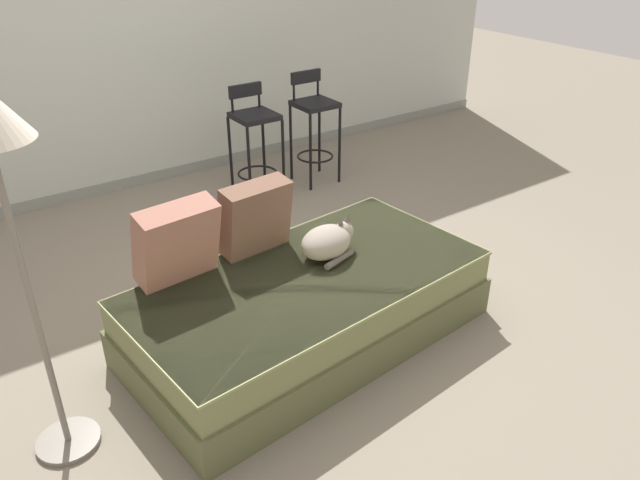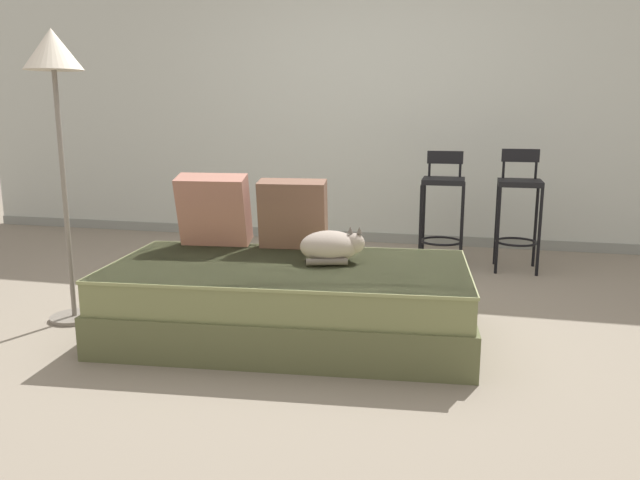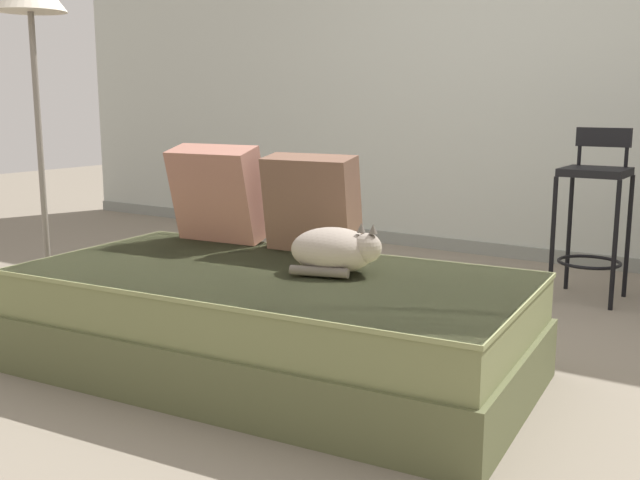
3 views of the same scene
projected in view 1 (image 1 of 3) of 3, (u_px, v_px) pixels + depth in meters
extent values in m
plane|color=slate|center=(271.00, 304.00, 3.78)|extent=(16.00, 16.00, 0.00)
cube|color=#B7BCB2|center=(113.00, 26.00, 4.77)|extent=(8.00, 0.10, 2.60)
cube|color=gray|center=(139.00, 180.00, 5.34)|extent=(8.00, 0.02, 0.09)
cube|color=brown|center=(308.00, 321.00, 3.44)|extent=(2.02, 1.17, 0.22)
cube|color=olive|center=(308.00, 290.00, 3.34)|extent=(1.97, 1.12, 0.18)
cube|color=#868C57|center=(308.00, 276.00, 3.30)|extent=(1.99, 1.14, 0.02)
cube|color=#936051|center=(177.00, 242.00, 3.15)|extent=(0.44, 0.28, 0.44)
cube|color=brown|center=(255.00, 217.00, 3.44)|extent=(0.41, 0.24, 0.41)
ellipsoid|color=gray|center=(326.00, 242.00, 3.44)|extent=(0.37, 0.32, 0.17)
sphere|color=gray|center=(344.00, 231.00, 3.51)|extent=(0.11, 0.11, 0.11)
cone|color=#544C44|center=(340.00, 221.00, 3.46)|extent=(0.03, 0.03, 0.04)
cone|color=#544C44|center=(348.00, 218.00, 3.49)|extent=(0.03, 0.03, 0.04)
cylinder|color=#544C44|center=(339.00, 259.00, 3.39)|extent=(0.22, 0.10, 0.04)
cylinder|color=black|center=(249.00, 168.00, 4.81)|extent=(0.02, 0.02, 0.66)
cylinder|color=black|center=(283.00, 160.00, 4.97)|extent=(0.02, 0.02, 0.66)
cylinder|color=black|center=(231.00, 157.00, 5.03)|extent=(0.02, 0.02, 0.66)
cylinder|color=black|center=(264.00, 149.00, 5.19)|extent=(0.02, 0.02, 0.66)
torus|color=black|center=(258.00, 173.00, 5.06)|extent=(0.33, 0.33, 0.02)
cube|color=black|center=(255.00, 116.00, 4.83)|extent=(0.32, 0.32, 0.04)
cylinder|color=black|center=(232.00, 105.00, 4.83)|extent=(0.02, 0.02, 0.19)
cylinder|color=black|center=(259.00, 100.00, 4.95)|extent=(0.02, 0.02, 0.19)
cube|color=black|center=(245.00, 90.00, 4.84)|extent=(0.28, 0.03, 0.10)
cylinder|color=black|center=(310.00, 153.00, 5.11)|extent=(0.02, 0.02, 0.66)
cylinder|color=black|center=(340.00, 146.00, 5.26)|extent=(0.02, 0.02, 0.66)
cylinder|color=black|center=(291.00, 143.00, 5.32)|extent=(0.02, 0.02, 0.66)
cylinder|color=black|center=(319.00, 136.00, 5.47)|extent=(0.02, 0.02, 0.66)
torus|color=black|center=(315.00, 156.00, 5.34)|extent=(0.31, 0.31, 0.02)
cube|color=black|center=(315.00, 104.00, 5.12)|extent=(0.32, 0.32, 0.04)
cylinder|color=black|center=(294.00, 92.00, 5.11)|extent=(0.02, 0.02, 0.22)
cylinder|color=black|center=(318.00, 88.00, 5.23)|extent=(0.02, 0.02, 0.22)
cube|color=black|center=(306.00, 77.00, 5.12)|extent=(0.28, 0.03, 0.10)
cylinder|color=slate|center=(69.00, 441.00, 2.81)|extent=(0.28, 0.28, 0.02)
cylinder|color=slate|center=(34.00, 313.00, 2.47)|extent=(0.03, 0.03, 1.43)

